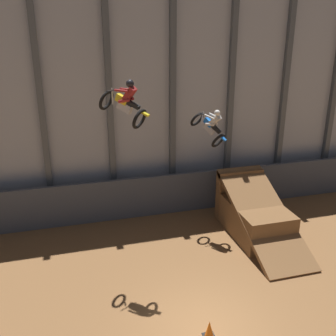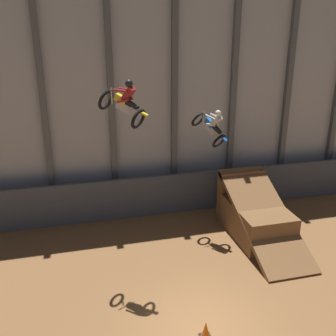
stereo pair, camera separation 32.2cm
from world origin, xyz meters
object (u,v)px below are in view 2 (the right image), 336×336
(dirt_ramp, at_px, (254,215))
(rider_bike_right_air, at_px, (211,126))
(rider_bike_left_air, at_px, (124,103))
(traffic_cone_arena_edge, at_px, (206,330))

(dirt_ramp, xyz_separation_m, rider_bike_right_air, (-1.92, 0.83, 4.05))
(dirt_ramp, height_order, rider_bike_right_air, rider_bike_right_air)
(rider_bike_left_air, distance_m, traffic_cone_arena_edge, 7.66)
(dirt_ramp, bearing_deg, traffic_cone_arena_edge, -127.32)
(rider_bike_left_air, bearing_deg, traffic_cone_arena_edge, -114.84)
(rider_bike_left_air, bearing_deg, rider_bike_right_air, -16.44)
(dirt_ramp, relative_size, rider_bike_right_air, 3.06)
(rider_bike_right_air, relative_size, traffic_cone_arena_edge, 3.11)
(rider_bike_left_air, bearing_deg, dirt_ramp, -32.36)
(dirt_ramp, distance_m, traffic_cone_arena_edge, 7.11)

